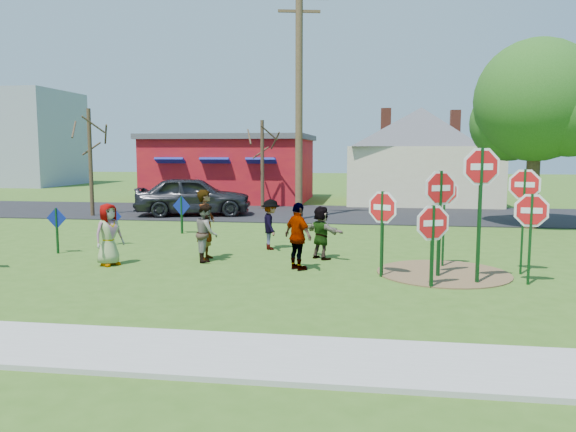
% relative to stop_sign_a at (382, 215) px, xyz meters
% --- Properties ---
extents(ground, '(120.00, 120.00, 0.00)m').
position_rel_stop_sign_a_xyz_m(ground, '(-3.00, 1.56, -1.49)').
color(ground, '#355919').
rests_on(ground, ground).
extents(sidewalk, '(22.00, 1.80, 0.08)m').
position_rel_stop_sign_a_xyz_m(sidewalk, '(-3.00, -5.64, -1.45)').
color(sidewalk, '#9E9E99').
rests_on(sidewalk, ground).
extents(road, '(120.00, 7.50, 0.04)m').
position_rel_stop_sign_a_xyz_m(road, '(-3.00, 13.06, -1.47)').
color(road, black).
rests_on(road, ground).
extents(dirt_patch, '(3.20, 3.20, 0.03)m').
position_rel_stop_sign_a_xyz_m(dirt_patch, '(1.50, 0.56, -1.47)').
color(dirt_patch, brown).
rests_on(dirt_patch, ground).
extents(red_building, '(9.40, 7.69, 3.90)m').
position_rel_stop_sign_a_xyz_m(red_building, '(-8.50, 19.55, 0.48)').
color(red_building, maroon).
rests_on(red_building, ground).
extents(cream_house, '(9.40, 9.40, 6.50)m').
position_rel_stop_sign_a_xyz_m(cream_house, '(2.50, 19.56, 1.44)').
color(cream_house, beige).
rests_on(cream_house, ground).
extents(distant_building, '(10.00, 8.00, 8.00)m').
position_rel_stop_sign_a_xyz_m(distant_building, '(-31.00, 31.56, 2.51)').
color(distant_building, '#8C939E').
rests_on(distant_building, ground).
extents(stop_sign_a, '(0.89, 0.56, 2.18)m').
position_rel_stop_sign_a_xyz_m(stop_sign_a, '(0.00, 0.00, 0.00)').
color(stop_sign_a, '#103C17').
rests_on(stop_sign_a, ground).
extents(stop_sign_b, '(0.94, 0.06, 2.42)m').
position_rel_stop_sign_a_xyz_m(stop_sign_b, '(1.58, 1.37, 0.26)').
color(stop_sign_b, '#103C17').
rests_on(stop_sign_b, ground).
extents(stop_sign_c, '(1.13, 0.27, 3.20)m').
position_rel_stop_sign_a_xyz_m(stop_sign_c, '(2.12, -0.39, 0.77)').
color(stop_sign_c, '#103C17').
rests_on(stop_sign_c, ground).
extents(stop_sign_d, '(0.98, 0.27, 2.68)m').
position_rel_stop_sign_a_xyz_m(stop_sign_d, '(3.35, 0.78, 0.45)').
color(stop_sign_d, '#103C17').
rests_on(stop_sign_d, ground).
extents(stop_sign_e, '(0.98, 0.43, 1.96)m').
position_rel_stop_sign_a_xyz_m(stop_sign_e, '(1.06, -0.94, -0.19)').
color(stop_sign_e, '#103C17').
rests_on(stop_sign_e, ground).
extents(stop_sign_f, '(1.01, 0.14, 2.17)m').
position_rel_stop_sign_a_xyz_m(stop_sign_f, '(3.23, -0.32, 0.04)').
color(stop_sign_f, '#103C17').
rests_on(stop_sign_f, ground).
extents(stop_sign_g, '(1.01, 0.51, 2.67)m').
position_rel_stop_sign_a_xyz_m(stop_sign_g, '(1.32, 0.16, 0.37)').
color(stop_sign_g, '#103C17').
rests_on(stop_sign_g, ground).
extents(blue_diamond_b, '(0.62, 0.06, 1.35)m').
position_rel_stop_sign_a_xyz_m(blue_diamond_b, '(-9.27, 1.70, -0.65)').
color(blue_diamond_b, '#103C17').
rests_on(blue_diamond_b, ground).
extents(blue_diamond_c, '(0.63, 0.06, 1.23)m').
position_rel_stop_sign_a_xyz_m(blue_diamond_c, '(-8.34, 3.29, -0.72)').
color(blue_diamond_c, '#103C17').
rests_on(blue_diamond_c, ground).
extents(blue_diamond_d, '(0.70, 0.22, 1.36)m').
position_rel_stop_sign_a_xyz_m(blue_diamond_d, '(-6.99, 6.00, -0.65)').
color(blue_diamond_d, '#103C17').
rests_on(blue_diamond_d, ground).
extents(person_a, '(0.86, 0.95, 1.62)m').
position_rel_stop_sign_a_xyz_m(person_a, '(-7.00, 0.32, -0.67)').
color(person_a, '#424F89').
rests_on(person_a, ground).
extents(person_b, '(0.48, 0.72, 1.92)m').
position_rel_stop_sign_a_xyz_m(person_b, '(-4.72, 1.46, -0.52)').
color(person_b, '#1F7057').
rests_on(person_b, ground).
extents(person_c, '(0.79, 0.90, 1.55)m').
position_rel_stop_sign_a_xyz_m(person_c, '(-4.64, 1.22, -0.71)').
color(person_c, brown).
rests_on(person_c, ground).
extents(person_d, '(0.82, 1.10, 1.52)m').
position_rel_stop_sign_a_xyz_m(person_d, '(-3.25, 3.28, -0.72)').
color(person_d, '#313237').
rests_on(person_d, ground).
extents(person_e, '(0.99, 1.00, 1.70)m').
position_rel_stop_sign_a_xyz_m(person_e, '(-2.05, 0.46, -0.64)').
color(person_e, '#492E5E').
rests_on(person_e, ground).
extents(person_f, '(1.31, 1.24, 1.48)m').
position_rel_stop_sign_a_xyz_m(person_f, '(-1.61, 1.98, -0.75)').
color(person_f, '#1C5937').
rests_on(person_f, ground).
extents(suv, '(5.57, 3.28, 1.78)m').
position_rel_stop_sign_a_xyz_m(suv, '(-8.29, 11.39, -0.56)').
color(suv, '#2C2B30').
rests_on(suv, road).
extents(utility_pole, '(2.40, 0.64, 9.93)m').
position_rel_stop_sign_a_xyz_m(utility_pole, '(-3.33, 10.61, 3.74)').
color(utility_pole, '#4C3823').
rests_on(utility_pole, ground).
extents(leafy_tree, '(5.04, 4.60, 7.16)m').
position_rel_stop_sign_a_xyz_m(leafy_tree, '(5.97, 9.33, 3.13)').
color(leafy_tree, '#382819').
rests_on(leafy_tree, ground).
extents(bare_tree_west, '(1.80, 1.80, 4.85)m').
position_rel_stop_sign_a_xyz_m(bare_tree_west, '(-12.80, 10.57, 1.65)').
color(bare_tree_west, '#382819').
rests_on(bare_tree_west, ground).
extents(bare_tree_east, '(1.80, 1.80, 4.49)m').
position_rel_stop_sign_a_xyz_m(bare_tree_east, '(-5.69, 14.61, 1.42)').
color(bare_tree_east, '#382819').
rests_on(bare_tree_east, ground).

